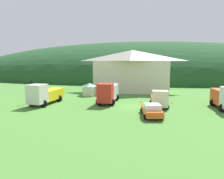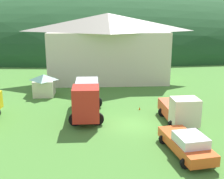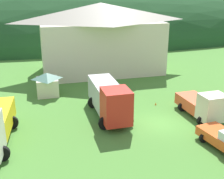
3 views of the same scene
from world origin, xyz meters
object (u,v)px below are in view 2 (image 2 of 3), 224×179
object	(u,v)px
traffic_cone_mid_row	(189,110)
light_truck_cream	(180,110)
play_shed_cream	(44,85)
traffic_cone_near_pickup	(140,110)
service_pickup_orange	(187,144)
crane_truck_red	(87,97)
depot_building	(108,46)

from	to	relation	value
traffic_cone_mid_row	light_truck_cream	bearing A→B (deg)	-120.14
play_shed_cream	traffic_cone_near_pickup	bearing A→B (deg)	-29.12
service_pickup_orange	traffic_cone_near_pickup	size ratio (longest dim) A/B	9.47
crane_truck_red	service_pickup_orange	world-z (taller)	crane_truck_red
crane_truck_red	traffic_cone_mid_row	bearing A→B (deg)	95.97
service_pickup_orange	traffic_cone_near_pickup	world-z (taller)	service_pickup_orange
crane_truck_red	light_truck_cream	world-z (taller)	crane_truck_red
light_truck_cream	traffic_cone_near_pickup	distance (m)	5.04
depot_building	light_truck_cream	size ratio (longest dim) A/B	3.19
play_shed_cream	traffic_cone_near_pickup	size ratio (longest dim) A/B	4.59
depot_building	traffic_cone_near_pickup	distance (m)	14.59
service_pickup_orange	traffic_cone_near_pickup	distance (m)	9.78
light_truck_cream	traffic_cone_mid_row	world-z (taller)	light_truck_cream
depot_building	crane_truck_red	xyz separation A→B (m)	(-2.68, -14.92, -3.03)
play_shed_cream	light_truck_cream	bearing A→B (deg)	-36.27
depot_building	traffic_cone_mid_row	world-z (taller)	depot_building
traffic_cone_near_pickup	traffic_cone_mid_row	distance (m)	5.02
traffic_cone_mid_row	depot_building	bearing A→B (deg)	118.73
light_truck_cream	depot_building	bearing A→B (deg)	-165.26
crane_truck_red	service_pickup_orange	size ratio (longest dim) A/B	1.41
service_pickup_orange	crane_truck_red	bearing A→B (deg)	-148.59
traffic_cone_near_pickup	traffic_cone_mid_row	world-z (taller)	same
depot_building	crane_truck_red	bearing A→B (deg)	-100.18
traffic_cone_near_pickup	traffic_cone_mid_row	xyz separation A→B (m)	(5.01, -0.27, 0.00)
light_truck_cream	traffic_cone_mid_row	xyz separation A→B (m)	(2.13, 3.67, -1.26)
service_pickup_orange	play_shed_cream	bearing A→B (deg)	-150.79
light_truck_cream	traffic_cone_mid_row	size ratio (longest dim) A/B	9.22
play_shed_cream	light_truck_cream	distance (m)	16.43
depot_building	play_shed_cream	distance (m)	11.56
traffic_cone_mid_row	crane_truck_red	bearing A→B (deg)	-173.75
depot_building	traffic_cone_mid_row	xyz separation A→B (m)	(7.56, -13.80, -4.83)
traffic_cone_mid_row	service_pickup_orange	bearing A→B (deg)	-109.26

